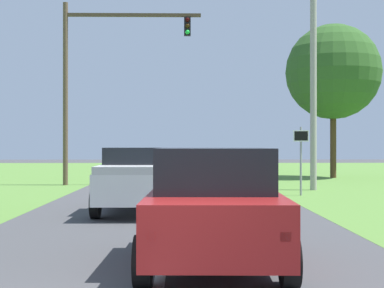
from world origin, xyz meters
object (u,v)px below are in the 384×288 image
red_suv_near (213,204)px  pickup_truck_lead (137,179)px  traffic_light (97,67)px  oak_tree_right (333,72)px  utility_pole_right (313,76)px  keep_moving_sign (301,152)px

red_suv_near → pickup_truck_lead: (-1.81, 7.62, -0.04)m
red_suv_near → traffic_light: traffic_light is taller
oak_tree_right → traffic_light: bearing=-155.3°
red_suv_near → utility_pole_right: utility_pole_right is taller
oak_tree_right → utility_pole_right: (-3.30, -9.33, -1.33)m
pickup_truck_lead → keep_moving_sign: (5.93, 5.44, 0.74)m
pickup_truck_lead → utility_pole_right: utility_pole_right is taller
oak_tree_right → utility_pole_right: bearing=-109.5°
pickup_truck_lead → utility_pole_right: 11.50m
traffic_light → utility_pole_right: bearing=-18.6°
traffic_light → oak_tree_right: size_ratio=0.97×
utility_pole_right → oak_tree_right: bearing=70.5°
pickup_truck_lead → traffic_light: traffic_light is taller
red_suv_near → utility_pole_right: size_ratio=0.47×
traffic_light → oak_tree_right: 14.45m
traffic_light → oak_tree_right: bearing=24.7°
keep_moving_sign → utility_pole_right: (1.10, 2.73, 3.27)m
keep_moving_sign → traffic_light: bearing=145.3°
keep_moving_sign → oak_tree_right: oak_tree_right is taller
keep_moving_sign → utility_pole_right: size_ratio=0.27×
pickup_truck_lead → utility_pole_right: bearing=49.3°
keep_moving_sign → utility_pole_right: bearing=68.0°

